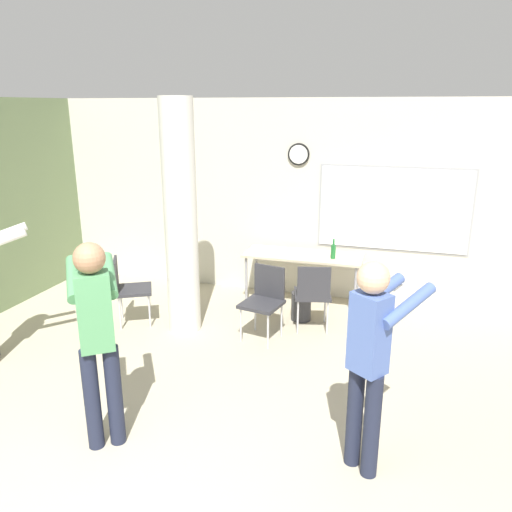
% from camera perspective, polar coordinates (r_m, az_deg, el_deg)
% --- Properties ---
extents(wall_back, '(8.00, 0.15, 2.80)m').
position_cam_1_polar(wall_back, '(7.24, 3.46, 6.49)').
color(wall_back, beige).
rests_on(wall_back, ground_plane).
extents(support_pillar, '(0.39, 0.39, 2.80)m').
position_cam_1_polar(support_pillar, '(5.97, -8.61, 4.11)').
color(support_pillar, silver).
rests_on(support_pillar, ground_plane).
extents(folding_table, '(1.61, 0.61, 0.75)m').
position_cam_1_polar(folding_table, '(6.86, 5.42, -0.25)').
color(folding_table, beige).
rests_on(folding_table, ground_plane).
extents(bottle_on_table, '(0.06, 0.06, 0.27)m').
position_cam_1_polar(bottle_on_table, '(6.68, 8.82, 0.56)').
color(bottle_on_table, '#1E6B2D').
rests_on(bottle_on_table, folding_table).
extents(waste_bin, '(0.26, 0.26, 0.37)m').
position_cam_1_polar(waste_bin, '(6.56, 5.18, -5.73)').
color(waste_bin, '#38383D').
rests_on(waste_bin, ground_plane).
extents(chair_table_front, '(0.52, 0.52, 0.87)m').
position_cam_1_polar(chair_table_front, '(5.94, 0.95, -4.76)').
color(chair_table_front, '#2D2D33').
rests_on(chair_table_front, ground_plane).
extents(chair_near_pillar, '(0.60, 0.60, 0.87)m').
position_cam_1_polar(chair_near_pillar, '(6.52, -14.46, -3.31)').
color(chair_near_pillar, '#2D2D33').
rests_on(chair_near_pillar, ground_plane).
extents(chair_table_right, '(0.53, 0.53, 0.87)m').
position_cam_1_polar(chair_table_right, '(6.16, 6.51, -4.08)').
color(chair_table_right, '#2D2D33').
rests_on(chair_table_right, ground_plane).
extents(person_playing_side, '(0.60, 0.68, 1.68)m').
position_cam_1_polar(person_playing_side, '(3.76, 12.94, -10.67)').
color(person_playing_side, '#1E2338').
rests_on(person_playing_side, ground_plane).
extents(person_playing_front, '(0.63, 0.69, 1.73)m').
position_cam_1_polar(person_playing_front, '(4.11, -17.77, -8.07)').
color(person_playing_front, '#1E2338').
rests_on(person_playing_front, ground_plane).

